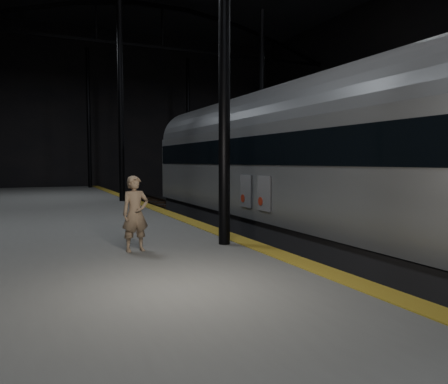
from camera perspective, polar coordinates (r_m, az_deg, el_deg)
ground at (r=15.50m, az=6.88°, el=-6.78°), size 44.00×44.00×0.00m
platform_left at (r=13.26m, az=-22.32°, el=-6.68°), size 9.00×43.80×1.00m
platform_right at (r=20.29m, az=25.41°, el=-3.15°), size 9.00×43.80×1.00m
tactile_strip at (r=13.96m, az=-4.62°, el=-3.77°), size 0.50×43.80×0.01m
track at (r=15.48m, az=6.88°, el=-6.53°), size 2.40×43.00×0.24m
train at (r=14.62m, az=8.42°, el=4.25°), size 2.98×19.89×5.32m
woman at (r=9.35m, az=-11.50°, el=-2.79°), size 0.63×0.46×1.60m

